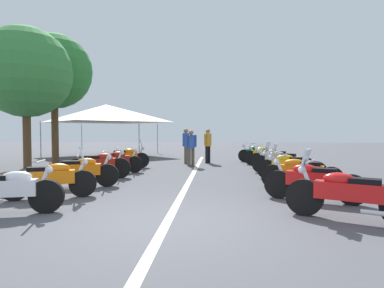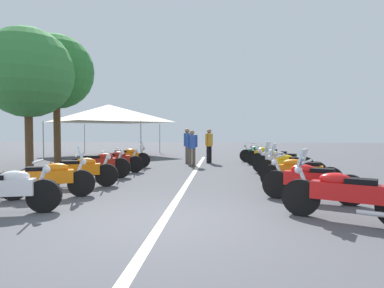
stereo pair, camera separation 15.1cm
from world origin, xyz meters
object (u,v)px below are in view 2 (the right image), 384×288
object	(u,v)px
traffic_cone_0	(4,183)
bystander_1	(192,145)
motorcycle_left_row_3	(100,164)
motorcycle_right_row_7	(259,153)
motorcycle_left_row_1	(50,178)
motorcycle_left_row_4	(115,161)
traffic_cone_1	(51,170)
bystander_0	(187,143)
motorcycle_right_row_5	(274,158)
motorcycle_left_row_0	(6,190)
motorcycle_right_row_2	(299,172)
roadside_tree_1	(28,73)
motorcycle_left_row_2	(80,171)
bystander_2	(209,143)
motorcycle_right_row_1	(310,181)
motorcycle_right_row_0	(344,194)
motorcycle_right_row_6	(266,155)
motorcycle_left_row_5	(127,157)
roadside_tree_0	(56,72)
motorcycle_right_row_4	(282,161)
event_tent	(108,114)
motorcycle_right_row_3	(290,166)

from	to	relation	value
traffic_cone_0	bystander_1	world-z (taller)	bystander_1
motorcycle_left_row_3	motorcycle_right_row_7	distance (m)	8.34
motorcycle_left_row_1	motorcycle_left_row_4	distance (m)	4.55
traffic_cone_1	bystander_0	size ratio (longest dim) A/B	0.37
motorcycle_right_row_5	traffic_cone_0	size ratio (longest dim) A/B	2.98
motorcycle_left_row_0	motorcycle_left_row_1	distance (m)	1.45
motorcycle_right_row_7	motorcycle_left_row_0	bearing A→B (deg)	84.62
motorcycle_left_row_0	motorcycle_right_row_2	xyz separation A→B (m)	(2.98, -6.01, 0.01)
motorcycle_left_row_4	roadside_tree_1	bearing A→B (deg)	147.73
motorcycle_left_row_2	bystander_2	size ratio (longest dim) A/B	1.25
motorcycle_right_row_1	motorcycle_right_row_0	bearing A→B (deg)	119.01
motorcycle_left_row_1	motorcycle_right_row_6	size ratio (longest dim) A/B	1.07
bystander_1	motorcycle_left_row_5	bearing A→B (deg)	76.58
roadside_tree_0	roadside_tree_1	bearing A→B (deg)	173.66
motorcycle_right_row_4	motorcycle_left_row_2	bearing A→B (deg)	52.88
motorcycle_left_row_4	motorcycle_left_row_5	world-z (taller)	motorcycle_left_row_5
motorcycle_left_row_3	traffic_cone_0	size ratio (longest dim) A/B	3.25
motorcycle_right_row_0	traffic_cone_1	bearing A→B (deg)	-1.68
motorcycle_right_row_5	motorcycle_right_row_2	bearing A→B (deg)	118.09
motorcycle_right_row_5	event_tent	distance (m)	11.50
motorcycle_right_row_0	motorcycle_right_row_5	xyz separation A→B (m)	(7.63, -0.05, -0.02)
motorcycle_right_row_5	traffic_cone_0	xyz separation A→B (m)	(-5.98, 7.31, -0.17)
motorcycle_right_row_6	roadside_tree_1	world-z (taller)	roadside_tree_1
motorcycle_left_row_1	motorcycle_right_row_5	bearing A→B (deg)	23.55
motorcycle_left_row_1	bystander_1	bearing A→B (deg)	47.24
motorcycle_left_row_2	roadside_tree_0	xyz separation A→B (m)	(6.32, 3.93, 3.89)
motorcycle_left_row_2	motorcycle_right_row_1	world-z (taller)	motorcycle_right_row_1
motorcycle_left_row_5	traffic_cone_1	size ratio (longest dim) A/B	3.25
motorcycle_left_row_5	roadside_tree_0	size ratio (longest dim) A/B	0.33
motorcycle_left_row_4	motorcycle_right_row_3	size ratio (longest dim) A/B	1.05
motorcycle_left_row_5	motorcycle_right_row_0	distance (m)	9.75
roadside_tree_1	event_tent	world-z (taller)	roadside_tree_1
traffic_cone_1	roadside_tree_1	world-z (taller)	roadside_tree_1
motorcycle_right_row_1	traffic_cone_1	distance (m)	7.80
motorcycle_left_row_4	bystander_0	world-z (taller)	bystander_0
motorcycle_right_row_7	bystander_2	distance (m)	2.57
motorcycle_left_row_2	motorcycle_left_row_4	distance (m)	3.06
motorcycle_left_row_0	motorcycle_left_row_4	size ratio (longest dim) A/B	0.93
motorcycle_right_row_4	motorcycle_right_row_5	size ratio (longest dim) A/B	1.11
motorcycle_left_row_2	motorcycle_right_row_7	xyz separation A→B (m)	(7.66, -5.75, -0.00)
motorcycle_right_row_1	roadside_tree_0	xyz separation A→B (m)	(7.69, 9.73, 3.88)
motorcycle_left_row_2	roadside_tree_0	bearing A→B (deg)	107.40
motorcycle_right_row_3	motorcycle_right_row_4	size ratio (longest dim) A/B	0.99
motorcycle_right_row_6	motorcycle_left_row_1	bearing A→B (deg)	81.56
motorcycle_right_row_1	motorcycle_right_row_6	bearing A→B (deg)	-66.65
motorcycle_left_row_4	motorcycle_right_row_6	bearing A→B (deg)	12.86
bystander_1	roadside_tree_0	size ratio (longest dim) A/B	0.26
event_tent	traffic_cone_1	bearing A→B (deg)	-170.82
motorcycle_left_row_1	event_tent	bearing A→B (deg)	81.48
motorcycle_left_row_4	motorcycle_right_row_6	size ratio (longest dim) A/B	1.16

